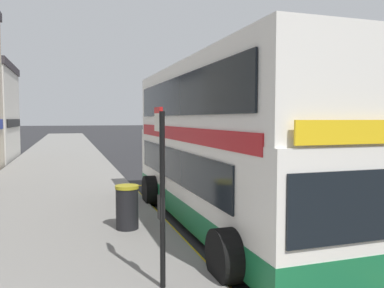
# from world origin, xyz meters

# --- Properties ---
(ground_plane) EXTENTS (260.00, 260.00, 0.00)m
(ground_plane) POSITION_xyz_m (0.00, 32.00, 0.00)
(ground_plane) COLOR #28282B
(pavement_near) EXTENTS (6.00, 76.00, 0.14)m
(pavement_near) POSITION_xyz_m (-7.00, 32.00, 0.07)
(pavement_near) COLOR gray
(pavement_near) RESTS_ON ground
(double_decker_bus) EXTENTS (3.29, 10.26, 4.40)m
(double_decker_bus) POSITION_xyz_m (-2.46, 4.32, 2.06)
(double_decker_bus) COLOR white
(double_decker_bus) RESTS_ON ground
(bus_bay_markings) EXTENTS (2.85, 13.64, 0.01)m
(bus_bay_markings) POSITION_xyz_m (-2.58, 4.23, 0.01)
(bus_bay_markings) COLOR gold
(bus_bay_markings) RESTS_ON ground
(bus_stop_sign) EXTENTS (0.09, 0.51, 2.97)m
(bus_stop_sign) POSITION_xyz_m (-5.04, 0.64, 1.85)
(bus_stop_sign) COLOR black
(bus_stop_sign) RESTS_ON pavement_near
(parked_car_maroon_far) EXTENTS (2.09, 4.20, 1.62)m
(parked_car_maroon_far) POSITION_xyz_m (2.59, 21.89, 0.80)
(parked_car_maroon_far) COLOR maroon
(parked_car_maroon_far) RESTS_ON ground
(parked_car_teal_across) EXTENTS (2.09, 4.20, 1.62)m
(parked_car_teal_across) POSITION_xyz_m (4.94, 35.62, 0.80)
(parked_car_teal_across) COLOR #196066
(parked_car_teal_across) RESTS_ON ground
(parked_car_white_distant) EXTENTS (2.09, 4.20, 1.62)m
(parked_car_white_distant) POSITION_xyz_m (2.63, 28.89, 0.80)
(parked_car_white_distant) COLOR silver
(parked_car_white_distant) RESTS_ON ground
(litter_bin) EXTENTS (0.59, 0.59, 1.10)m
(litter_bin) POSITION_xyz_m (-5.10, 4.13, 0.70)
(litter_bin) COLOR black
(litter_bin) RESTS_ON pavement_near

